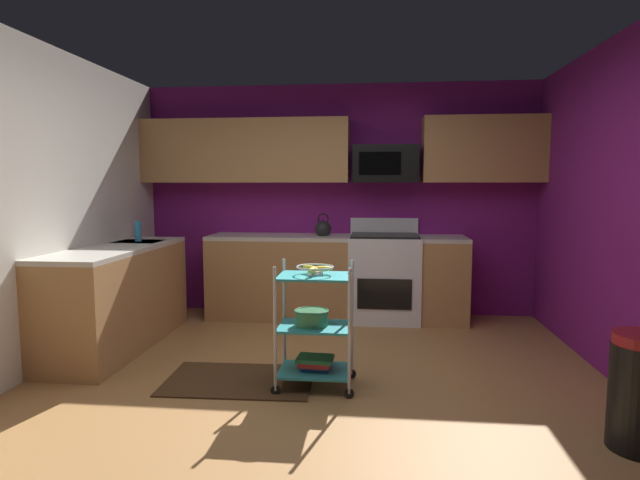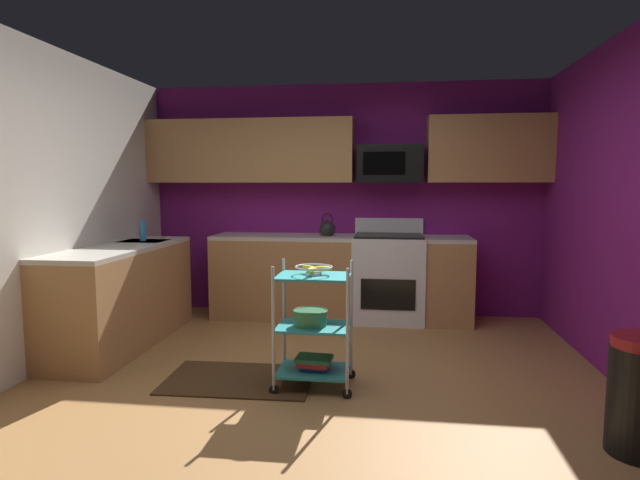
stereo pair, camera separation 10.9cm
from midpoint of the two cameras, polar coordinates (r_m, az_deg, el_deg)
floor at (r=3.83m, az=0.01°, el=-16.84°), size 4.40×4.80×0.04m
wall_back at (r=5.95m, az=3.09°, el=4.42°), size 4.52×0.06×2.60m
wall_left at (r=4.42m, az=-30.05°, el=3.03°), size 0.06×4.80×2.60m
counter_run at (r=5.36m, az=-5.80°, el=-4.79°), size 3.60×2.42×0.92m
oven_range at (r=5.69m, az=8.08°, el=-4.04°), size 0.76×0.65×1.10m
upper_cabinets at (r=5.78m, az=1.79°, el=9.83°), size 4.40×0.33×0.70m
microwave at (r=5.71m, az=8.25°, el=8.31°), size 0.70×0.39×0.40m
rolling_cart at (r=3.80m, az=0.16°, el=-9.50°), size 0.59×0.40×0.91m
fruit_bowl at (r=3.71m, az=0.16°, el=-3.18°), size 0.27×0.27×0.07m
mixing_bowl_large at (r=3.78m, az=-0.23°, el=-8.52°), size 0.25×0.25×0.11m
book_stack at (r=3.88m, az=0.15°, el=-13.34°), size 0.27×0.21×0.10m
kettle at (r=5.65m, az=1.38°, el=1.25°), size 0.21×0.18×0.26m
dish_soap_bottle at (r=5.41m, az=-18.43°, el=0.98°), size 0.06×0.06×0.20m
floor_rug at (r=4.09m, az=-8.15°, el=-14.97°), size 1.12×0.73×0.01m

